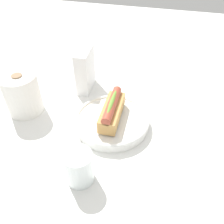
# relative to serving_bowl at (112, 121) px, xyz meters

# --- Properties ---
(ground_plane) EXTENTS (2.40, 2.40, 0.00)m
(ground_plane) POSITION_rel_serving_bowl_xyz_m (-0.01, -0.01, -0.02)
(ground_plane) COLOR white
(serving_bowl) EXTENTS (0.23, 0.23, 0.03)m
(serving_bowl) POSITION_rel_serving_bowl_xyz_m (0.00, 0.00, 0.00)
(serving_bowl) COLOR white
(serving_bowl) RESTS_ON ground_plane
(hotdog_front) EXTENTS (0.15, 0.06, 0.06)m
(hotdog_front) POSITION_rel_serving_bowl_xyz_m (0.00, 0.00, 0.04)
(hotdog_front) COLOR tan
(hotdog_front) RESTS_ON serving_bowl
(water_glass) EXTENTS (0.07, 0.07, 0.09)m
(water_glass) POSITION_rel_serving_bowl_xyz_m (-0.20, 0.03, 0.02)
(water_glass) COLOR white
(water_glass) RESTS_ON ground_plane
(paper_towel_roll) EXTENTS (0.11, 0.11, 0.13)m
(paper_towel_roll) POSITION_rel_serving_bowl_xyz_m (-0.00, 0.29, 0.05)
(paper_towel_roll) COLOR white
(paper_towel_roll) RESTS_ON ground_plane
(napkin_box) EXTENTS (0.11, 0.05, 0.15)m
(napkin_box) POSITION_rel_serving_bowl_xyz_m (0.17, 0.14, 0.06)
(napkin_box) COLOR white
(napkin_box) RESTS_ON ground_plane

